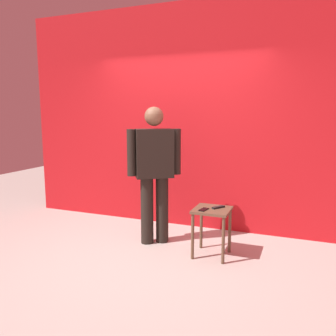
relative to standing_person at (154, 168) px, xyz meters
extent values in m
plane|color=#B7B2A8|center=(0.06, -0.53, -0.97)|extent=(12.00, 12.00, 0.00)
cube|color=red|center=(0.06, 0.86, 0.62)|extent=(5.03, 0.12, 3.19)
cylinder|color=black|center=(-0.08, -0.06, -0.54)|extent=(0.22, 0.22, 0.86)
cylinder|color=black|center=(0.08, 0.05, -0.54)|extent=(0.22, 0.22, 0.86)
cube|color=black|center=(0.00, 0.00, 0.19)|extent=(0.52, 0.45, 0.61)
cube|color=#2D4784|center=(-0.07, 0.10, 0.22)|extent=(0.11, 0.08, 0.51)
cube|color=#C68CB7|center=(-0.07, 0.11, 0.20)|extent=(0.04, 0.03, 0.46)
cylinder|color=black|center=(-0.24, -0.16, 0.20)|extent=(0.16, 0.16, 0.58)
cylinder|color=black|center=(0.24, 0.16, 0.20)|extent=(0.16, 0.16, 0.58)
sphere|color=brown|center=(0.00, 0.00, 0.65)|extent=(0.24, 0.24, 0.24)
cube|color=brown|center=(0.79, -0.15, -0.42)|extent=(0.41, 0.41, 0.03)
cylinder|color=brown|center=(0.62, -0.33, -0.71)|extent=(0.04, 0.04, 0.54)
cylinder|color=brown|center=(0.97, -0.33, -0.71)|extent=(0.04, 0.04, 0.54)
cylinder|color=brown|center=(0.62, 0.03, -0.71)|extent=(0.04, 0.04, 0.54)
cylinder|color=brown|center=(0.97, 0.03, -0.71)|extent=(0.04, 0.04, 0.54)
cube|color=black|center=(0.71, -0.23, -0.40)|extent=(0.10, 0.15, 0.01)
cube|color=black|center=(0.85, -0.09, -0.40)|extent=(0.13, 0.16, 0.02)
camera|label=1|loc=(1.73, -3.92, 0.68)|focal=36.83mm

